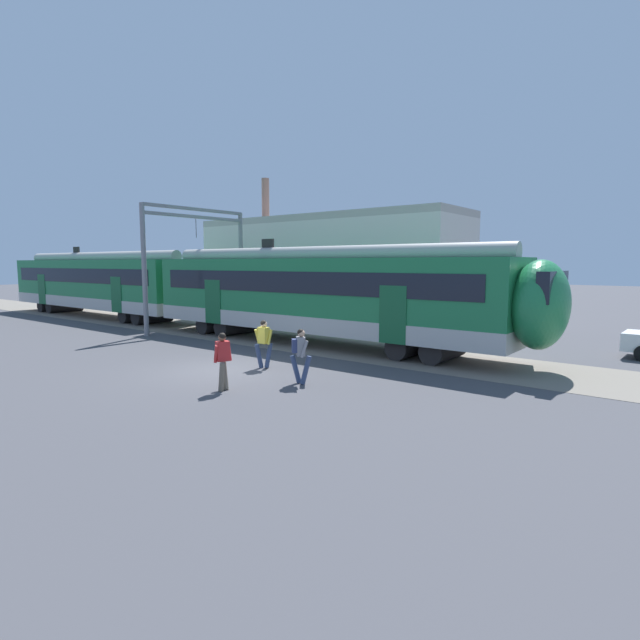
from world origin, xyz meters
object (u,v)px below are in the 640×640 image
commuter_train (192,288)px  pedestrian_red (223,357)px  pedestrian_grey (300,351)px  pedestrian_yellow (264,340)px

commuter_train → pedestrian_red: bearing=-34.2°
pedestrian_grey → pedestrian_yellow: bearing=158.7°
pedestrian_yellow → pedestrian_red: bearing=-66.5°
commuter_train → pedestrian_grey: 14.29m
commuter_train → pedestrian_grey: size_ratio=22.83×
pedestrian_yellow → pedestrian_red: (1.27, -2.92, 0.00)m
pedestrian_yellow → pedestrian_grey: bearing=-21.3°
pedestrian_red → pedestrian_grey: 2.29m
pedestrian_yellow → pedestrian_grey: 2.63m
pedestrian_red → pedestrian_grey: (1.19, 1.96, 0.03)m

